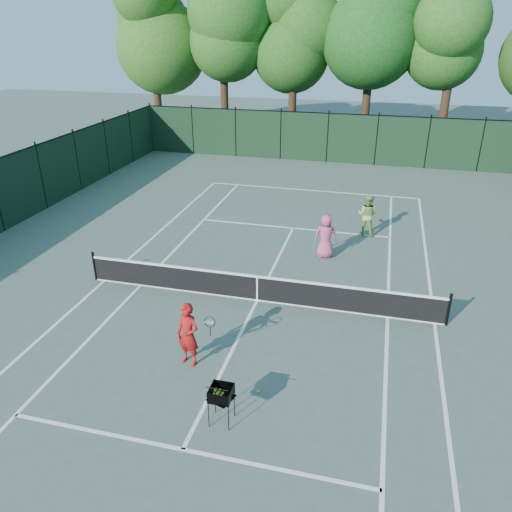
% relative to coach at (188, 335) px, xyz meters
% --- Properties ---
extents(ground, '(90.00, 90.00, 0.00)m').
position_rel_coach_xyz_m(ground, '(0.93, 3.58, -0.89)').
color(ground, '#49584C').
rests_on(ground, ground).
extents(sideline_doubles_left, '(0.10, 23.77, 0.01)m').
position_rel_coach_xyz_m(sideline_doubles_left, '(-4.56, 3.58, -0.89)').
color(sideline_doubles_left, white).
rests_on(sideline_doubles_left, ground).
extents(sideline_doubles_right, '(0.10, 23.77, 0.01)m').
position_rel_coach_xyz_m(sideline_doubles_right, '(6.41, 3.58, -0.89)').
color(sideline_doubles_right, white).
rests_on(sideline_doubles_right, ground).
extents(sideline_singles_left, '(0.10, 23.77, 0.01)m').
position_rel_coach_xyz_m(sideline_singles_left, '(-3.19, 3.58, -0.89)').
color(sideline_singles_left, white).
rests_on(sideline_singles_left, ground).
extents(sideline_singles_right, '(0.10, 23.77, 0.01)m').
position_rel_coach_xyz_m(sideline_singles_right, '(5.04, 3.58, -0.89)').
color(sideline_singles_right, white).
rests_on(sideline_singles_right, ground).
extents(baseline_far, '(10.97, 0.10, 0.01)m').
position_rel_coach_xyz_m(baseline_far, '(0.93, 15.46, -0.89)').
color(baseline_far, white).
rests_on(baseline_far, ground).
extents(service_line_near, '(8.23, 0.10, 0.01)m').
position_rel_coach_xyz_m(service_line_near, '(0.93, -2.82, -0.89)').
color(service_line_near, white).
rests_on(service_line_near, ground).
extents(service_line_far, '(8.23, 0.10, 0.01)m').
position_rel_coach_xyz_m(service_line_far, '(0.93, 9.98, -0.89)').
color(service_line_far, white).
rests_on(service_line_far, ground).
extents(center_service_line, '(0.10, 12.80, 0.01)m').
position_rel_coach_xyz_m(center_service_line, '(0.93, 3.58, -0.89)').
color(center_service_line, white).
rests_on(center_service_line, ground).
extents(tennis_net, '(11.69, 0.09, 1.06)m').
position_rel_coach_xyz_m(tennis_net, '(0.93, 3.58, -0.41)').
color(tennis_net, black).
rests_on(tennis_net, ground).
extents(fence_far, '(24.00, 0.05, 3.00)m').
position_rel_coach_xyz_m(fence_far, '(0.93, 21.58, 0.61)').
color(fence_far, black).
rests_on(fence_far, ground).
extents(tree_0, '(6.40, 6.40, 13.14)m').
position_rel_coach_xyz_m(tree_0, '(-12.07, 25.08, 7.27)').
color(tree_0, black).
rests_on(tree_0, ground).
extents(tree_1, '(6.80, 6.80, 13.98)m').
position_rel_coach_xyz_m(tree_1, '(-7.07, 25.58, 7.80)').
color(tree_1, black).
rests_on(tree_1, ground).
extents(tree_2, '(6.00, 6.00, 12.40)m').
position_rel_coach_xyz_m(tree_2, '(-2.07, 25.38, 6.84)').
color(tree_2, black).
rests_on(tree_2, ground).
extents(tree_3, '(7.00, 7.00, 14.45)m').
position_rel_coach_xyz_m(tree_3, '(2.93, 25.88, 8.12)').
color(tree_3, black).
rests_on(tree_3, ground).
extents(tree_4, '(6.20, 6.20, 12.97)m').
position_rel_coach_xyz_m(tree_4, '(7.93, 25.18, 7.25)').
color(tree_4, black).
rests_on(tree_4, ground).
extents(coach, '(1.04, 0.58, 1.77)m').
position_rel_coach_xyz_m(coach, '(0.00, 0.00, 0.00)').
color(coach, '#A51412').
rests_on(coach, ground).
extents(player_pink, '(0.91, 0.66, 1.71)m').
position_rel_coach_xyz_m(player_pink, '(2.62, 7.43, -0.03)').
color(player_pink, '#CA4775').
rests_on(player_pink, ground).
extents(player_green, '(1.00, 0.87, 1.75)m').
position_rel_coach_xyz_m(player_green, '(4.02, 10.08, -0.01)').
color(player_green, '#8CB75B').
rests_on(player_green, ground).
extents(ball_hopper, '(0.62, 0.62, 0.95)m').
position_rel_coach_xyz_m(ball_hopper, '(1.48, -1.83, -0.09)').
color(ball_hopper, black).
rests_on(ball_hopper, ground).
extents(loose_ball_near_cart, '(0.07, 0.07, 0.07)m').
position_rel_coach_xyz_m(loose_ball_near_cart, '(1.19, -1.34, -0.85)').
color(loose_ball_near_cart, '#CCD72C').
rests_on(loose_ball_near_cart, ground).
extents(loose_ball_midcourt, '(0.07, 0.07, 0.07)m').
position_rel_coach_xyz_m(loose_ball_midcourt, '(2.04, -0.70, -0.85)').
color(loose_ball_midcourt, '#CBD82C').
rests_on(loose_ball_midcourt, ground).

